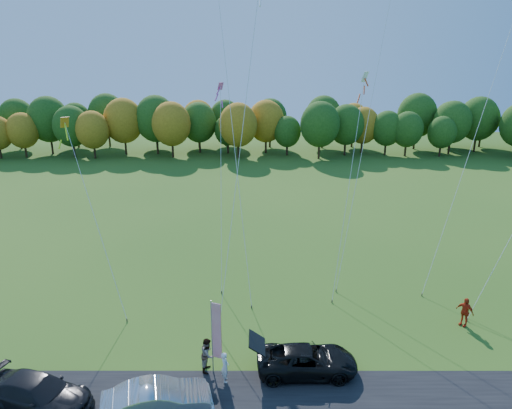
{
  "coord_description": "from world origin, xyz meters",
  "views": [
    {
      "loc": [
        0.01,
        -21.24,
        15.81
      ],
      "look_at": [
        0.0,
        6.0,
        7.0
      ],
      "focal_mm": 32.0,
      "sensor_mm": 36.0,
      "label": 1
    }
  ],
  "objects_px": {
    "black_suv": "(307,360)",
    "person_east": "(465,312)",
    "silver_sedan": "(157,401)",
    "feather_flag": "(216,330)"
  },
  "relations": [
    {
      "from": "black_suv",
      "to": "person_east",
      "type": "height_order",
      "value": "person_east"
    },
    {
      "from": "black_suv",
      "to": "person_east",
      "type": "xyz_separation_m",
      "value": [
        10.15,
        4.43,
        0.21
      ]
    },
    {
      "from": "silver_sedan",
      "to": "person_east",
      "type": "distance_m",
      "value": 18.9
    },
    {
      "from": "silver_sedan",
      "to": "feather_flag",
      "type": "relative_size",
      "value": 1.18
    },
    {
      "from": "silver_sedan",
      "to": "feather_flag",
      "type": "distance_m",
      "value": 4.28
    },
    {
      "from": "silver_sedan",
      "to": "person_east",
      "type": "height_order",
      "value": "person_east"
    },
    {
      "from": "black_suv",
      "to": "person_east",
      "type": "relative_size",
      "value": 2.8
    },
    {
      "from": "silver_sedan",
      "to": "person_east",
      "type": "relative_size",
      "value": 2.67
    },
    {
      "from": "silver_sedan",
      "to": "person_east",
      "type": "bearing_deg",
      "value": -81.15
    },
    {
      "from": "black_suv",
      "to": "person_east",
      "type": "bearing_deg",
      "value": -67.65
    }
  ]
}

